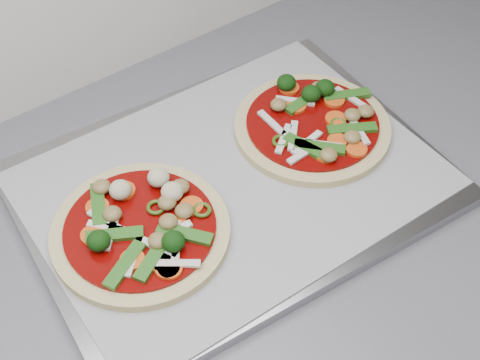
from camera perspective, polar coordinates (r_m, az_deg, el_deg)
countertop at (r=0.79m, az=5.72°, el=-0.84°), size 3.60×0.60×0.04m
baking_tray at (r=0.75m, az=-0.66°, el=-0.35°), size 0.48×0.37×0.01m
parchment at (r=0.75m, az=-0.67°, el=0.07°), size 0.44×0.33×0.00m
pizza_left at (r=0.70m, az=-8.36°, el=-4.04°), size 0.21×0.21×0.03m
pizza_right at (r=0.80m, az=6.32°, el=4.84°), size 0.22×0.22×0.03m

